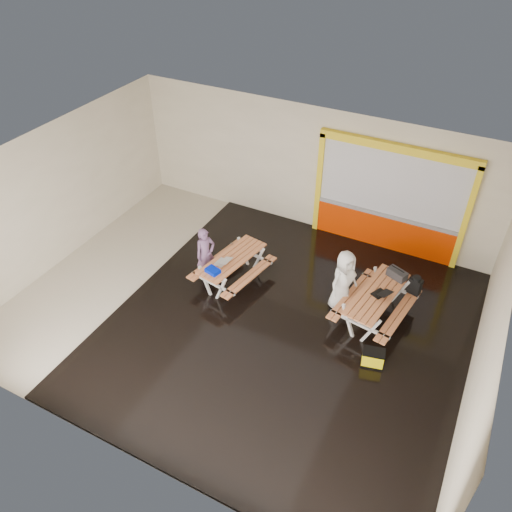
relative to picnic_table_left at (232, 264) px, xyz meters
The scene contains 14 objects.
room 1.57m from the picnic_table_left, 54.36° to the right, with size 10.02×8.02×3.52m.
deck 2.12m from the picnic_table_left, 24.62° to the right, with size 7.50×7.98×0.05m, color black.
kiosk 4.26m from the picnic_table_left, 47.59° to the left, with size 3.88×0.16×3.00m.
picnic_table_left is the anchor object (origin of this frame).
picnic_table_right 3.45m from the picnic_table_left, ahead, with size 1.65×2.19×0.81m.
person_left 0.68m from the picnic_table_left, 162.06° to the right, with size 0.50×0.33×1.38m, color #715076.
person_right 2.68m from the picnic_table_left, ahead, with size 0.75×0.49×1.53m, color white.
laptop_left 0.38m from the picnic_table_left, 107.18° to the right, with size 0.38×0.35×0.15m.
laptop_right 3.55m from the picnic_table_left, ahead, with size 0.48×0.46×0.16m.
blue_pouch 0.72m from the picnic_table_left, 100.88° to the right, with size 0.32×0.23×0.09m, color #0019BF.
toolbox 3.82m from the picnic_table_left, 15.58° to the left, with size 0.49×0.38×0.26m.
backpack 4.23m from the picnic_table_left, 14.27° to the left, with size 0.31×0.24×0.46m.
dark_case 2.65m from the picnic_table_left, ahead, with size 0.38×0.28×0.14m, color black.
fluke_bag 3.96m from the picnic_table_left, 14.54° to the right, with size 0.50×0.38×0.39m.
Camera 1 is at (4.21, -7.25, 8.16)m, focal length 35.40 mm.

